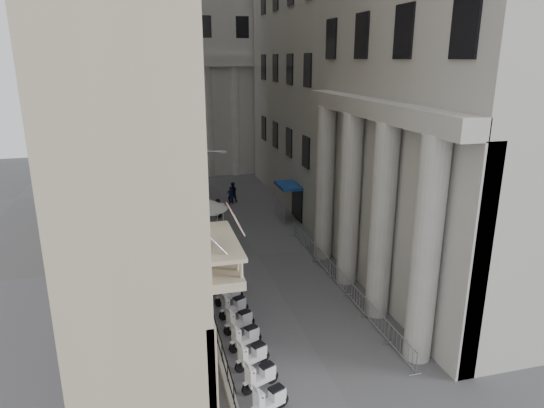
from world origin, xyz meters
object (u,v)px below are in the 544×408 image
(pedestrian_a, at_px, (231,195))
(security_tent, at_px, (197,202))
(info_kiosk, at_px, (189,229))
(pedestrian_b, at_px, (232,192))
(street_lamp, at_px, (196,197))

(pedestrian_a, bearing_deg, security_tent, 56.43)
(info_kiosk, distance_m, pedestrian_b, 10.08)
(info_kiosk, bearing_deg, pedestrian_b, 79.29)
(security_tent, bearing_deg, info_kiosk, -127.35)
(security_tent, bearing_deg, pedestrian_a, 62.23)
(security_tent, distance_m, street_lamp, 5.18)
(info_kiosk, height_order, pedestrian_a, pedestrian_a)
(info_kiosk, bearing_deg, security_tent, 70.59)
(pedestrian_a, distance_m, pedestrian_b, 0.74)
(info_kiosk, relative_size, pedestrian_b, 0.88)
(info_kiosk, xyz_separation_m, pedestrian_a, (4.54, 8.17, -0.01))
(street_lamp, xyz_separation_m, info_kiosk, (-0.25, 3.84, -3.47))
(security_tent, xyz_separation_m, pedestrian_b, (4.06, 7.83, -1.61))
(security_tent, distance_m, pedestrian_b, 8.96)
(security_tent, height_order, info_kiosk, security_tent)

